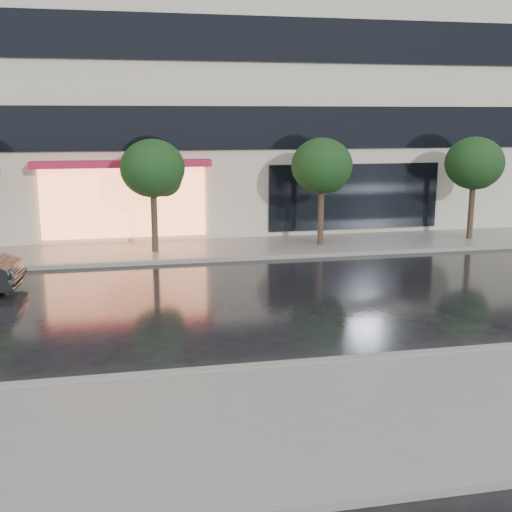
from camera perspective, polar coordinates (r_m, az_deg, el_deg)
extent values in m
plane|color=black|center=(13.63, 6.16, -8.05)|extent=(120.00, 120.00, 0.00)
cube|color=slate|center=(10.81, 11.56, -13.53)|extent=(60.00, 4.50, 0.12)
cube|color=slate|center=(23.23, -1.55, 0.72)|extent=(60.00, 3.50, 0.12)
cube|color=gray|center=(12.73, 7.55, -9.27)|extent=(60.00, 0.25, 0.14)
cube|color=gray|center=(21.54, -0.73, -0.17)|extent=(60.00, 0.25, 0.14)
cube|color=beige|center=(30.71, -4.38, 20.28)|extent=(30.00, 12.00, 18.00)
cube|color=black|center=(24.42, -2.32, 11.31)|extent=(28.00, 0.12, 1.60)
cube|color=black|center=(24.57, -2.39, 18.79)|extent=(28.00, 0.12, 1.60)
cube|color=#FF8C59|center=(24.27, -11.65, 4.66)|extent=(6.00, 0.10, 2.60)
cube|color=#AF1A3B|center=(23.80, -11.79, 8.02)|extent=(6.40, 0.70, 0.25)
cube|color=black|center=(25.90, 8.75, 5.24)|extent=(7.00, 0.10, 2.60)
cylinder|color=#33261C|center=(22.47, -9.01, 2.87)|extent=(0.22, 0.22, 2.20)
ellipsoid|color=black|center=(22.24, -9.18, 7.71)|extent=(2.20, 2.20, 1.98)
sphere|color=black|center=(22.49, -8.14, 6.77)|extent=(1.20, 1.20, 1.20)
cylinder|color=#33261C|center=(23.51, 5.77, 3.38)|extent=(0.22, 0.22, 2.20)
ellipsoid|color=black|center=(23.29, 5.87, 8.00)|extent=(2.20, 2.20, 1.98)
sphere|color=black|center=(23.63, 6.64, 7.07)|extent=(1.20, 1.20, 1.20)
cylinder|color=#33261C|center=(25.93, 18.56, 3.64)|extent=(0.22, 0.22, 2.20)
ellipsoid|color=black|center=(25.74, 18.85, 7.82)|extent=(2.20, 2.20, 1.98)
sphere|color=black|center=(26.14, 19.33, 6.96)|extent=(1.20, 1.20, 1.20)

